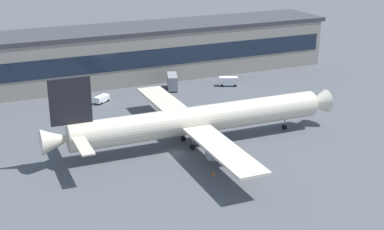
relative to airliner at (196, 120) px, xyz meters
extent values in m
plane|color=#4C4F54|center=(-6.06, -3.07, -5.33)|extent=(600.00, 600.00, 0.00)
cube|color=gray|center=(-6.06, 54.68, 1.68)|extent=(141.71, 18.67, 14.02)
cube|color=#38383D|center=(-6.06, 54.68, 9.29)|extent=(144.55, 19.04, 1.20)
cube|color=#192333|center=(-6.06, 45.30, 2.38)|extent=(138.88, 0.16, 5.05)
cylinder|color=beige|center=(0.92, -0.02, 0.02)|extent=(54.82, 6.87, 5.61)
cone|color=beige|center=(29.95, -0.69, 0.02)|extent=(5.17, 5.44, 5.33)
cone|color=beige|center=(-28.39, 0.65, 0.02)|extent=(6.29, 5.19, 5.05)
cube|color=black|center=(-25.42, 0.59, 7.31)|extent=(7.86, 0.68, 8.98)
cube|color=beige|center=(-24.78, 6.74, 0.86)|extent=(2.63, 10.15, 0.30)
cube|color=beige|center=(-25.07, -5.60, 0.86)|extent=(2.63, 10.15, 0.30)
cube|color=beige|center=(-0.73, 15.13, -0.54)|extent=(6.57, 24.75, 0.50)
cube|color=beige|center=(-1.43, -15.08, -0.54)|extent=(6.57, 24.75, 0.50)
cylinder|color=#99999E|center=(0.18, 11.42, -2.48)|extent=(4.70, 3.19, 3.09)
cylinder|color=#99999E|center=(-0.34, -11.42, -2.48)|extent=(4.70, 3.19, 3.09)
cylinder|color=black|center=(21.70, -0.50, -4.78)|extent=(1.11, 0.53, 1.10)
cylinder|color=slate|center=(21.70, -0.50, -3.23)|extent=(0.24, 0.24, 2.54)
cylinder|color=black|center=(-1.76, 2.57, -4.78)|extent=(1.11, 0.53, 1.10)
cylinder|color=slate|center=(-1.76, 2.57, -3.23)|extent=(0.24, 0.24, 2.54)
cylinder|color=black|center=(-1.87, -2.48, -4.78)|extent=(1.11, 0.53, 1.10)
cylinder|color=slate|center=(-1.87, -2.48, -3.23)|extent=(0.24, 0.24, 2.54)
cube|color=white|center=(26.38, 35.34, -3.88)|extent=(5.64, 4.22, 2.20)
cube|color=black|center=(25.09, 35.96, -3.44)|extent=(2.51, 2.61, 0.55)
cylinder|color=black|center=(24.31, 35.23, -4.98)|extent=(0.76, 0.57, 0.70)
cylinder|color=black|center=(25.17, 37.02, -4.98)|extent=(0.76, 0.57, 0.70)
cylinder|color=black|center=(27.60, 33.67, -4.98)|extent=(0.76, 0.57, 0.70)
cylinder|color=black|center=(28.45, 35.45, -4.98)|extent=(0.76, 0.57, 0.70)
cube|color=white|center=(-10.55, 35.15, -4.23)|extent=(4.64, 4.19, 1.50)
cube|color=black|center=(-9.59, 35.89, -3.93)|extent=(2.29, 2.32, 0.38)
cylinder|color=black|center=(-9.86, 36.77, -4.98)|extent=(0.74, 0.67, 0.70)
cylinder|color=black|center=(-8.81, 35.42, -4.98)|extent=(0.74, 0.67, 0.70)
cylinder|color=black|center=(-12.29, 34.89, -4.98)|extent=(0.74, 0.67, 0.70)
cylinder|color=black|center=(-11.25, 33.53, -4.98)|extent=(0.74, 0.67, 0.70)
cube|color=gray|center=(10.63, 38.80, -3.08)|extent=(4.80, 7.65, 3.80)
cube|color=black|center=(11.27, 40.67, -2.32)|extent=(3.08, 3.16, 0.95)
cylinder|color=black|center=(10.34, 41.56, -4.98)|extent=(0.51, 0.76, 0.70)
cylinder|color=black|center=(12.55, 40.80, -4.98)|extent=(0.51, 0.76, 0.70)
cylinder|color=black|center=(8.70, 36.80, -4.98)|extent=(0.51, 0.76, 0.70)
cylinder|color=black|center=(10.91, 36.04, -4.98)|extent=(0.51, 0.76, 0.70)
cone|color=#F2590C|center=(-3.42, -15.11, -4.99)|extent=(0.54, 0.54, 0.68)
camera|label=1|loc=(-44.78, -97.27, 38.99)|focal=51.53mm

